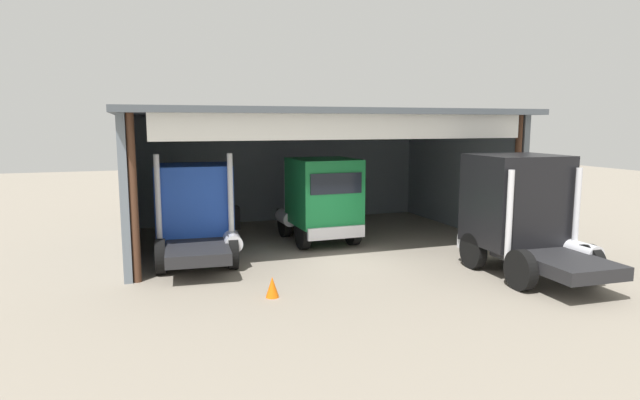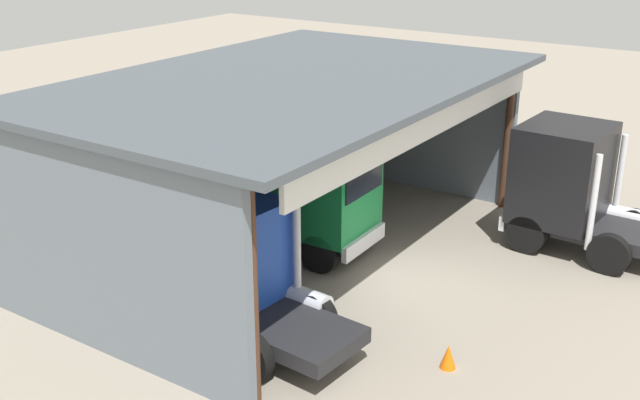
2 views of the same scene
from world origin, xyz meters
name	(u,v)px [view 1 (image 1 of 2)]	position (x,y,z in m)	size (l,w,h in m)	color
ground_plane	(350,264)	(0.00, 0.00, 0.00)	(80.00, 80.00, 0.00)	gray
workshop_shed	(303,149)	(0.00, 5.16, 3.54)	(14.42, 9.48, 5.10)	slate
truck_blue_left_bay	(195,210)	(-4.73, 2.24, 1.70)	(2.76, 4.91, 3.65)	#1E47B7
truck_green_center_right_bay	(320,198)	(0.09, 3.26, 1.75)	(2.56, 4.89, 3.29)	#197F3D
truck_black_center_bay	(521,211)	(4.64, -2.58, 1.91)	(2.80, 5.00, 3.64)	black
oil_drum	(233,218)	(-2.60, 7.30, 0.46)	(0.58, 0.58, 0.91)	gold
tool_cart	(229,218)	(-2.83, 7.11, 0.50)	(0.90, 0.60, 1.00)	black
traffic_cone	(272,287)	(-3.26, -2.49, 0.28)	(0.36, 0.36, 0.56)	orange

